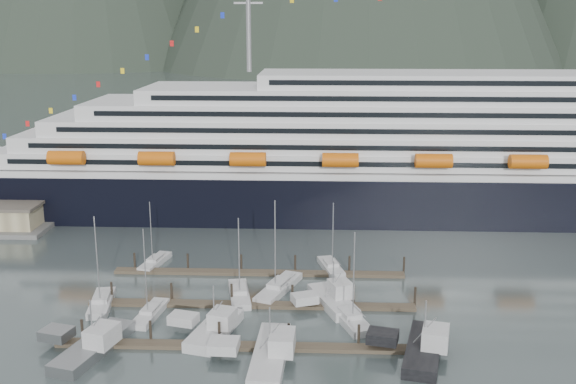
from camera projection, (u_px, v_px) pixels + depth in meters
The scene contains 17 objects.
ground at pixel (284, 316), 95.75m from camera, with size 1600.00×1600.00×0.00m, color #465352.
cruise_ship at pixel (436, 158), 144.75m from camera, with size 210.00×30.40×50.30m.
dock_near at pixel (242, 346), 86.25m from camera, with size 48.18×2.28×3.20m.
dock_mid at pixel (252, 304), 98.84m from camera, with size 48.18×2.28×3.20m.
dock_far at pixel (259, 272), 111.42m from camera, with size 48.18×2.28×3.20m.
sailboat_a at pixel (102, 303), 98.81m from camera, with size 4.33×10.20×14.57m.
sailboat_b at pixel (150, 314), 95.34m from camera, with size 3.68×9.61×13.71m.
sailboat_c at pixel (239, 295), 101.94m from camera, with size 4.60×10.61×13.35m.
sailboat_d at pixel (279, 288), 104.31m from camera, with size 7.16×12.77×15.44m.
sailboat_e at pixel (155, 262), 115.75m from camera, with size 4.16×9.37×11.79m.
sailboat_f at pixel (331, 267), 113.33m from camera, with size 4.73×9.27×12.37m.
sailboat_h at pixel (350, 319), 93.49m from camera, with size 6.24×10.62×13.99m.
trawler_a at pixel (92, 345), 85.00m from camera, with size 11.12×14.68×7.81m.
trawler_b at pixel (213, 328), 89.62m from camera, with size 9.84×12.46×7.74m.
trawler_c at pixel (269, 353), 82.92m from camera, with size 10.79×15.32×7.77m.
trawler_d at pixel (422, 348), 84.19m from camera, with size 10.83×14.20×8.16m.
trawler_e at pixel (332, 299), 98.94m from camera, with size 10.09×12.20×7.57m.
Camera 1 is at (4.28, -88.37, 40.64)m, focal length 42.00 mm.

